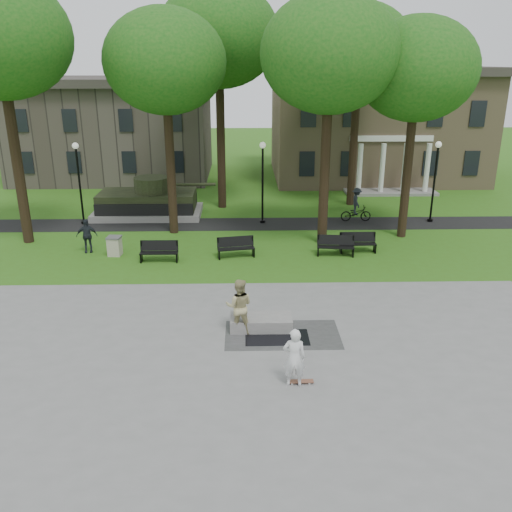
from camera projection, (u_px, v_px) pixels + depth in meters
The scene contains 26 objects.
ground at pixel (260, 314), 20.48m from camera, with size 120.00×120.00×0.00m, color #305E16.
plaza at pixel (266, 390), 15.78m from camera, with size 22.00×16.00×0.02m, color gray.
footpath at pixel (254, 224), 31.76m from camera, with size 44.00×2.60×0.01m, color black.
building_right at pixel (374, 122), 43.66m from camera, with size 17.00×12.00×8.60m.
building_left at pixel (115, 132), 43.92m from camera, with size 15.00×10.00×7.20m, color #4C443D.
tree_1 at pixel (165, 62), 27.20m from camera, with size 6.20×6.20×11.63m.
tree_2 at pixel (330, 54), 25.37m from camera, with size 6.60×6.60×12.16m.
tree_3 at pixel (417, 70), 26.66m from camera, with size 6.00×6.00×11.19m.
tree_4 at pixel (219, 36), 31.94m from camera, with size 7.20×7.20×13.50m.
tree_5 at pixel (359, 50), 32.84m from camera, with size 6.40×6.40×12.44m.
lamp_left at pixel (79, 177), 30.87m from camera, with size 0.36×0.36×4.73m.
lamp_mid at pixel (263, 176), 31.10m from camera, with size 0.36×0.36×4.73m.
lamp_right at pixel (435, 175), 31.32m from camera, with size 0.36×0.36×4.73m.
tank_monument at pixel (148, 202), 33.21m from camera, with size 7.45×3.40×2.40m.
puddle at pixel (277, 338), 18.73m from camera, with size 2.20×1.20×0.00m, color black.
concrete_block at pixel (261, 322), 19.32m from camera, with size 2.20×1.00×0.45m, color gray.
skateboard at pixel (300, 382), 16.08m from camera, with size 0.78×0.20×0.07m, color brown.
skateboarder at pixel (294, 357), 15.70m from camera, with size 0.67×0.44×1.84m, color silver.
friend_watching at pixel (239, 306), 18.81m from camera, with size 0.96×0.75×1.98m, color tan.
pedestrian_walker at pixel (87, 236), 26.85m from camera, with size 1.01×0.42×1.72m, color #21262C.
cyclist at pixel (356, 208), 32.10m from camera, with size 1.79×1.01×2.01m.
park_bench_0 at pixel (159, 251), 25.74m from camera, with size 1.80×0.53×1.00m.
park_bench_1 at pixel (236, 247), 26.31m from camera, with size 1.85×0.84×1.00m.
park_bench_2 at pixel (335, 245), 26.52m from camera, with size 1.84×0.72×1.00m.
park_bench_3 at pixel (358, 242), 26.98m from camera, with size 1.80×0.53×1.00m.
trash_bin at pixel (115, 246), 26.54m from camera, with size 0.72×0.72×0.96m.
Camera 1 is at (-0.60, -18.49, 9.06)m, focal length 38.00 mm.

